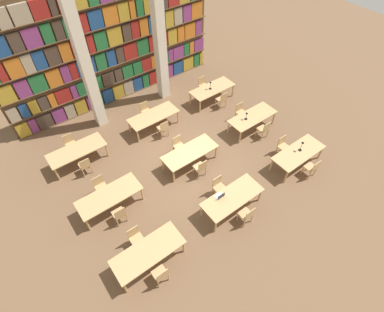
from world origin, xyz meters
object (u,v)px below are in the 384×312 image
object	(u,v)px
reading_table_6	(77,151)
reading_table_7	(153,116)
chair_3	(219,186)
chair_9	(178,145)
chair_12	(85,165)
chair_15	(146,110)
chair_4	(312,168)
chair_1	(136,237)
chair_2	(247,215)
reading_table_4	(190,153)
reading_table_1	(232,198)
chair_13	(70,143)
reading_table_3	(109,196)
reading_table_5	(252,117)
chair_10	(264,129)
pillar_left	(85,66)
chair_14	(163,128)
laptop	(220,196)
reading_table_2	(298,153)
chair_6	(119,214)
desk_lamp_1	(247,115)
chair_16	(222,99)
chair_11	(241,111)
desk_lamp_0	(302,145)
desk_lamp_2	(210,84)
pillar_center	(160,40)
chair_8	(201,167)
chair_0	(161,275)
reading_table_8	(212,89)
chair_5	(283,145)
chair_17	(203,85)
chair_7	(100,186)
reading_table_0	(148,252)

from	to	relation	value
reading_table_6	reading_table_7	xyz separation A→B (m)	(3.59, -0.06, 0.00)
chair_3	reading_table_7	bearing A→B (deg)	-90.94
chair_9	chair_12	xyz separation A→B (m)	(-3.56, 1.31, 0.00)
chair_15	chair_4	bearing A→B (deg)	116.24
chair_1	chair_15	world-z (taller)	same
reading_table_6	reading_table_7	size ratio (longest dim) A/B	1.00
chair_2	reading_table_4	world-z (taller)	chair_2
chair_12	chair_4	bearing A→B (deg)	-37.75
reading_table_1	chair_13	distance (m)	7.11
reading_table_3	reading_table_5	bearing A→B (deg)	0.04
chair_10	pillar_left	bearing A→B (deg)	135.30
reading_table_4	chair_14	size ratio (longest dim) A/B	2.55
laptop	reading_table_4	size ratio (longest dim) A/B	0.14
reading_table_2	chair_14	distance (m)	5.76
chair_6	desk_lamp_1	world-z (taller)	desk_lamp_1
pillar_left	reading_table_7	distance (m)	3.46
chair_16	reading_table_5	bearing A→B (deg)	-87.32
chair_11	desk_lamp_0	bearing A→B (deg)	90.59
desk_lamp_2	desk_lamp_1	bearing A→B (deg)	-93.46
desk_lamp_0	reading_table_6	xyz separation A→B (m)	(-7.14, 5.40, -0.39)
pillar_center	chair_8	xyz separation A→B (m)	(-1.76, -5.30, -2.51)
reading_table_2	chair_13	size ratio (longest dim) A/B	2.55
laptop	chair_16	bearing A→B (deg)	-131.73
chair_4	reading_table_7	bearing A→B (deg)	119.12
chair_0	reading_table_8	world-z (taller)	chair_0
chair_3	chair_6	distance (m)	3.67
chair_12	chair_15	xyz separation A→B (m)	(3.63, 1.44, 0.00)
chair_6	chair_12	bearing A→B (deg)	90.99
chair_0	reading_table_5	world-z (taller)	chair_0
reading_table_2	chair_1	bearing A→B (deg)	173.30
pillar_left	desk_lamp_0	distance (m)	9.14
chair_5	chair_12	distance (m)	8.06
reading_table_3	desk_lamp_1	world-z (taller)	desk_lamp_1
reading_table_5	chair_17	size ratio (longest dim) A/B	2.55
reading_table_4	desk_lamp_2	world-z (taller)	desk_lamp_2
chair_5	chair_10	distance (m)	1.17
reading_table_5	chair_16	distance (m)	1.97
reading_table_5	chair_6	bearing A→B (deg)	-173.91
pillar_left	pillar_center	distance (m)	3.51
reading_table_5	chair_7	bearing A→B (deg)	174.00
desk_lamp_1	chair_14	size ratio (longest dim) A/B	0.43
pillar_center	reading_table_4	world-z (taller)	pillar_center
pillar_left	chair_8	size ratio (longest dim) A/B	6.69
chair_15	chair_14	bearing A→B (deg)	90.00
desk_lamp_0	chair_15	distance (m)	7.06
reading_table_8	reading_table_3	bearing A→B (deg)	-158.68
desk_lamp_2	chair_13	bearing A→B (deg)	173.40
reading_table_6	chair_13	size ratio (longest dim) A/B	2.55
chair_4	reading_table_4	size ratio (longest dim) A/B	0.39
reading_table_0	chair_12	xyz separation A→B (m)	(-0.09, 4.62, -0.16)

